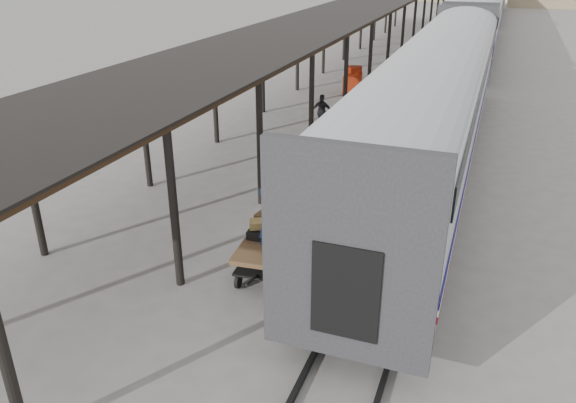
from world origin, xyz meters
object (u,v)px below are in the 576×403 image
Objects in this scene: baggage_cart at (270,247)px; pedestrian at (322,112)px; luggage_tug at (353,82)px; porter at (269,222)px.

pedestrian is at bearing 95.88° from baggage_cart.
luggage_tug is 7.05m from pedestrian.
luggage_tug is 1.03× the size of porter.
luggage_tug is at bearing -89.80° from pedestrian.
luggage_tug is 1.12× the size of pedestrian.
baggage_cart is 1.27m from porter.
luggage_tug is (-2.76, 18.99, 0.00)m from baggage_cart.
luggage_tug is at bearing 9.57° from porter.
baggage_cart is at bearing -91.86° from luggage_tug.
pedestrian is (0.41, -7.04, 0.13)m from luggage_tug.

